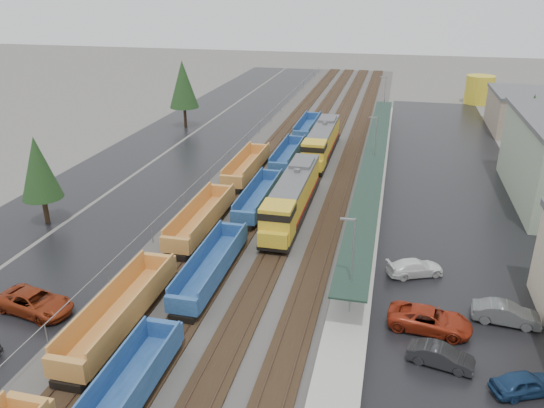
{
  "coord_description": "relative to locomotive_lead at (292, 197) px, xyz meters",
  "views": [
    {
      "loc": [
        11.44,
        -12.57,
        22.43
      ],
      "look_at": [
        0.23,
        35.24,
        2.0
      ],
      "focal_mm": 35.0,
      "sensor_mm": 36.0,
      "label": 1
    }
  ],
  "objects": [
    {
      "name": "tree_west_far",
      "position": [
        -25.0,
        33.34,
        4.79
      ],
      "size": [
        4.84,
        4.84,
        11.0
      ],
      "color": "#332316",
      "rests_on": "ground"
    },
    {
      "name": "locomotive_trail",
      "position": [
        0.0,
        21.0,
        0.0
      ],
      "size": [
        2.92,
        19.24,
        4.36
      ],
      "color": "black",
      "rests_on": "ground"
    },
    {
      "name": "tree_west_near",
      "position": [
        -24.0,
        -6.66,
        3.49
      ],
      "size": [
        3.96,
        3.96,
        9.0
      ],
      "color": "#332316",
      "rests_on": "ground"
    },
    {
      "name": "east_commuter_lot",
      "position": [
        17.0,
        13.34,
        -2.32
      ],
      "size": [
        16.0,
        100.0,
        0.02
      ],
      "primitive_type": "cube",
      "color": "black",
      "rests_on": "ground"
    },
    {
      "name": "well_string_yellow",
      "position": [
        -8.0,
        -21.16,
        -1.14
      ],
      "size": [
        2.73,
        79.3,
        2.42
      ],
      "color": "#C58036",
      "rests_on": "ground"
    },
    {
      "name": "tree_east",
      "position": [
        26.0,
        21.34,
        4.14
      ],
      "size": [
        4.4,
        4.4,
        10.0
      ],
      "color": "#332316",
      "rests_on": "ground"
    },
    {
      "name": "distant_hills",
      "position": [
        42.79,
        174.03,
        -2.33
      ],
      "size": [
        301.0,
        140.0,
        25.2
      ],
      "color": "#4C5A46",
      "rests_on": "ground"
    },
    {
      "name": "parked_car_east_e",
      "position": [
        18.41,
        -14.52,
        -1.57
      ],
      "size": [
        2.02,
        4.74,
        1.52
      ],
      "primitive_type": "imported",
      "rotation": [
        0.0,
        0.0,
        1.48
      ],
      "color": "#4F5354",
      "rests_on": "ground"
    },
    {
      "name": "parked_car_east_a",
      "position": [
        13.64,
        -20.31,
        -1.65
      ],
      "size": [
        2.26,
        4.34,
        1.36
      ],
      "primitive_type": "imported",
      "rotation": [
        0.0,
        0.0,
        1.36
      ],
      "color": "black",
      "rests_on": "ground"
    },
    {
      "name": "west_parking_lot",
      "position": [
        -17.0,
        23.34,
        -2.32
      ],
      "size": [
        10.0,
        160.0,
        0.02
      ],
      "primitive_type": "cube",
      "color": "black",
      "rests_on": "ground"
    },
    {
      "name": "ballast_strip",
      "position": [
        -2.0,
        23.34,
        -2.29
      ],
      "size": [
        20.0,
        160.0,
        0.08
      ],
      "primitive_type": "cube",
      "color": "#302D2B",
      "rests_on": "ground"
    },
    {
      "name": "parked_car_east_c",
      "position": [
        12.22,
        -9.03,
        -1.65
      ],
      "size": [
        3.66,
        5.08,
        1.37
      ],
      "primitive_type": "imported",
      "rotation": [
        0.0,
        0.0,
        1.99
      ],
      "color": "white",
      "rests_on": "ground"
    },
    {
      "name": "parked_car_east_b",
      "position": [
        13.09,
        -16.57,
        -1.53
      ],
      "size": [
        3.34,
        6.03,
        1.6
      ],
      "primitive_type": "imported",
      "rotation": [
        0.0,
        0.0,
        1.45
      ],
      "color": "#9B2A13",
      "rests_on": "ground"
    },
    {
      "name": "west_road",
      "position": [
        -27.0,
        23.34,
        -2.32
      ],
      "size": [
        9.0,
        160.0,
        0.02
      ],
      "primitive_type": "cube",
      "color": "black",
      "rests_on": "ground"
    },
    {
      "name": "well_string_blue",
      "position": [
        -4.0,
        -5.72,
        -1.21
      ],
      "size": [
        2.5,
        91.18,
        2.22
      ],
      "color": "navy",
      "rests_on": "ground"
    },
    {
      "name": "station_platform",
      "position": [
        7.5,
        13.35,
        -1.6
      ],
      "size": [
        3.0,
        80.0,
        8.0
      ],
      "color": "#9E9B93",
      "rests_on": "ground"
    },
    {
      "name": "trackbed",
      "position": [
        -2.0,
        23.34,
        -2.17
      ],
      "size": [
        14.6,
        160.0,
        0.22
      ],
      "color": "black",
      "rests_on": "ground"
    },
    {
      "name": "storage_tank",
      "position": [
        25.62,
        64.6,
        0.45
      ],
      "size": [
        5.56,
        5.56,
        5.56
      ],
      "primitive_type": "cylinder",
      "color": "gold",
      "rests_on": "ground"
    },
    {
      "name": "chainlink_fence",
      "position": [
        -11.5,
        21.78,
        -0.72
      ],
      "size": [
        0.08,
        160.04,
        2.02
      ],
      "color": "gray",
      "rests_on": "ground"
    },
    {
      "name": "parked_car_east_d",
      "position": [
        18.33,
        -21.78,
        -1.64
      ],
      "size": [
        3.11,
        4.36,
        1.38
      ],
      "primitive_type": "imported",
      "rotation": [
        0.0,
        0.0,
        1.98
      ],
      "color": "navy",
      "rests_on": "ground"
    },
    {
      "name": "locomotive_lead",
      "position": [
        0.0,
        0.0,
        0.0
      ],
      "size": [
        2.92,
        19.24,
        4.36
      ],
      "color": "black",
      "rests_on": "ground"
    },
    {
      "name": "parked_car_west_c",
      "position": [
        -15.08,
        -20.97,
        -1.51
      ],
      "size": [
        3.78,
        6.34,
        1.65
      ],
      "primitive_type": "imported",
      "rotation": [
        0.0,
        0.0,
        1.39
      ],
      "color": "maroon",
      "rests_on": "ground"
    }
  ]
}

